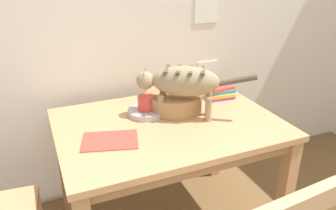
{
  "coord_description": "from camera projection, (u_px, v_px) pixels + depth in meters",
  "views": [
    {
      "loc": [
        -0.75,
        0.02,
        1.58
      ],
      "look_at": [
        -0.09,
        1.56,
        0.84
      ],
      "focal_mm": 36.02,
      "sensor_mm": 36.0,
      "label": 1
    }
  ],
  "objects": [
    {
      "name": "wicker_basket",
      "position": [
        174.0,
        100.0,
        2.0
      ],
      "size": [
        0.33,
        0.33,
        0.11
      ],
      "color": "#A67849",
      "rests_on": "dining_table"
    },
    {
      "name": "book_stack",
      "position": [
        220.0,
        92.0,
        2.17
      ],
      "size": [
        0.18,
        0.14,
        0.08
      ],
      "color": "purple",
      "rests_on": "dining_table"
    },
    {
      "name": "magazine",
      "position": [
        110.0,
        140.0,
        1.67
      ],
      "size": [
        0.32,
        0.26,
        0.01
      ],
      "primitive_type": "cube",
      "rotation": [
        0.0,
        0.0,
        -0.27
      ],
      "color": "#CF4236",
      "rests_on": "dining_table"
    },
    {
      "name": "cat",
      "position": [
        182.0,
        82.0,
        1.85
      ],
      "size": [
        0.59,
        0.36,
        0.3
      ],
      "rotation": [
        0.0,
        0.0,
        1.05
      ],
      "color": "#9A8663",
      "rests_on": "dining_table"
    },
    {
      "name": "wall_rear",
      "position": [
        146.0,
        12.0,
        2.19
      ],
      "size": [
        4.36,
        0.11,
        2.5
      ],
      "color": "silver",
      "rests_on": "ground_plane"
    },
    {
      "name": "coffee_mug",
      "position": [
        146.0,
        103.0,
        1.92
      ],
      "size": [
        0.14,
        0.09,
        0.08
      ],
      "color": "#CE3F36",
      "rests_on": "saucer_bowl"
    },
    {
      "name": "saucer_bowl",
      "position": [
        146.0,
        112.0,
        1.94
      ],
      "size": [
        0.21,
        0.21,
        0.03
      ],
      "primitive_type": "cylinder",
      "color": "#AEA9AB",
      "rests_on": "dining_table"
    },
    {
      "name": "dining_table",
      "position": [
        168.0,
        136.0,
        1.9
      ],
      "size": [
        1.21,
        0.87,
        0.74
      ],
      "color": "tan",
      "rests_on": "ground_plane"
    }
  ]
}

